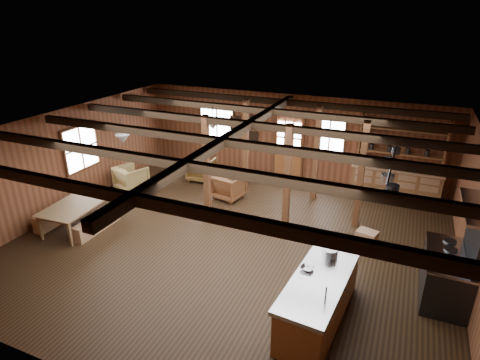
% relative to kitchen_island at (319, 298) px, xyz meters
% --- Properties ---
extents(room, '(10.04, 9.04, 2.84)m').
position_rel_kitchen_island_xyz_m(room, '(-2.50, 1.83, 0.92)').
color(room, black).
rests_on(room, ground).
extents(ceiling_joists, '(9.80, 8.82, 0.18)m').
position_rel_kitchen_island_xyz_m(ceiling_joists, '(-2.50, 2.01, 2.20)').
color(ceiling_joists, black).
rests_on(ceiling_joists, ceiling).
extents(timber_posts, '(3.95, 2.35, 2.80)m').
position_rel_kitchen_island_xyz_m(timber_posts, '(-1.98, 3.91, 0.92)').
color(timber_posts, '#4B2C15').
rests_on(timber_posts, floor).
extents(back_door, '(1.02, 0.08, 2.15)m').
position_rel_kitchen_island_xyz_m(back_door, '(-2.50, 6.28, 0.40)').
color(back_door, brown).
rests_on(back_door, floor).
extents(window_back_left, '(1.32, 0.06, 1.32)m').
position_rel_kitchen_island_xyz_m(window_back_left, '(-5.10, 6.29, 1.12)').
color(window_back_left, white).
rests_on(window_back_left, wall_back).
extents(window_back_right, '(1.02, 0.06, 1.32)m').
position_rel_kitchen_island_xyz_m(window_back_right, '(-1.20, 6.29, 1.12)').
color(window_back_right, white).
rests_on(window_back_right, wall_back).
extents(window_left, '(0.14, 1.24, 1.32)m').
position_rel_kitchen_island_xyz_m(window_left, '(-7.46, 2.33, 1.12)').
color(window_left, white).
rests_on(window_left, wall_back).
extents(notice_boards, '(1.08, 0.03, 0.90)m').
position_rel_kitchen_island_xyz_m(notice_boards, '(-4.00, 6.29, 1.16)').
color(notice_boards, silver).
rests_on(notice_boards, wall_back).
extents(back_counter, '(2.55, 0.60, 2.45)m').
position_rel_kitchen_island_xyz_m(back_counter, '(0.90, 6.04, 0.12)').
color(back_counter, brown).
rests_on(back_counter, floor).
extents(pendant_lamps, '(1.86, 2.36, 0.66)m').
position_rel_kitchen_island_xyz_m(pendant_lamps, '(-4.75, 2.83, 1.77)').
color(pendant_lamps, '#2B2C2E').
rests_on(pendant_lamps, ceiling).
extents(pot_rack, '(0.40, 3.00, 0.44)m').
position_rel_kitchen_island_xyz_m(pot_rack, '(0.82, 2.00, 1.80)').
color(pot_rack, '#2B2C2E').
rests_on(pot_rack, ceiling).
extents(kitchen_island, '(1.09, 2.57, 1.20)m').
position_rel_kitchen_island_xyz_m(kitchen_island, '(0.00, 0.00, 0.00)').
color(kitchen_island, brown).
rests_on(kitchen_island, floor).
extents(step_stool, '(0.59, 0.49, 0.45)m').
position_rel_kitchen_island_xyz_m(step_stool, '(0.50, 2.80, -0.25)').
color(step_stool, brown).
rests_on(step_stool, floor).
extents(commercial_range, '(0.84, 1.64, 2.02)m').
position_rel_kitchen_island_xyz_m(commercial_range, '(2.15, 1.59, 0.17)').
color(commercial_range, '#2B2C2E').
rests_on(commercial_range, floor).
extents(dining_table, '(1.20, 2.00, 0.68)m').
position_rel_kitchen_island_xyz_m(dining_table, '(-6.40, 0.96, -0.14)').
color(dining_table, brown).
rests_on(dining_table, floor).
extents(bench_wall, '(0.29, 1.53, 0.42)m').
position_rel_kitchen_island_xyz_m(bench_wall, '(-7.15, 0.96, -0.27)').
color(bench_wall, brown).
rests_on(bench_wall, floor).
extents(bench_aisle, '(0.27, 1.45, 0.40)m').
position_rel_kitchen_island_xyz_m(bench_aisle, '(-5.90, 0.96, -0.28)').
color(bench_aisle, brown).
rests_on(bench_aisle, floor).
extents(armchair_a, '(0.83, 0.86, 0.75)m').
position_rel_kitchen_island_xyz_m(armchair_a, '(-5.07, 4.99, -0.10)').
color(armchair_a, brown).
rests_on(armchair_a, floor).
extents(armchair_b, '(0.95, 0.97, 0.75)m').
position_rel_kitchen_island_xyz_m(armchair_b, '(-3.63, 4.06, -0.10)').
color(armchair_b, brown).
rests_on(armchair_b, floor).
extents(armchair_c, '(1.05, 1.06, 0.77)m').
position_rel_kitchen_island_xyz_m(armchair_c, '(-6.70, 3.43, -0.09)').
color(armchair_c, olive).
rests_on(armchair_c, floor).
extents(counter_pot, '(0.29, 0.29, 0.18)m').
position_rel_kitchen_island_xyz_m(counter_pot, '(0.01, 0.65, 0.55)').
color(counter_pot, silver).
rests_on(counter_pot, kitchen_island).
extents(bowl, '(0.26, 0.26, 0.06)m').
position_rel_kitchen_island_xyz_m(bowl, '(-0.27, 0.09, 0.49)').
color(bowl, silver).
rests_on(bowl, kitchen_island).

